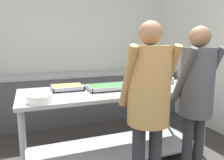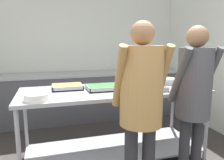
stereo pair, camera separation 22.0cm
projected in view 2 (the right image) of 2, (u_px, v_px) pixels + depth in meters
name	position (u px, v px, depth m)	size (l,w,h in m)	color
wall_rear	(83.00, 51.00, 4.52)	(4.15, 0.06, 2.65)	silver
back_counter	(87.00, 96.00, 4.32)	(3.99, 0.65, 0.92)	#4C4C51
serving_counter	(114.00, 112.00, 2.81)	(2.32, 0.89, 0.92)	#9EA0A8
plate_stack	(37.00, 97.00, 2.21)	(0.26, 0.26, 0.07)	white
serving_tray_roast	(67.00, 87.00, 2.76)	(0.37, 0.30, 0.05)	#9EA0A8
serving_tray_greens	(107.00, 87.00, 2.74)	(0.50, 0.33, 0.05)	#9EA0A8
serving_tray_vegetables	(148.00, 88.00, 2.68)	(0.39, 0.33, 0.05)	#9EA0A8
sauce_pan	(166.00, 81.00, 3.12)	(0.43, 0.29, 0.08)	#9EA0A8
guest_serving_left	(141.00, 95.00, 1.94)	(0.50, 0.38, 1.69)	#2D2D33
guest_serving_right	(194.00, 90.00, 2.16)	(0.43, 0.33, 1.67)	#2D2D33
water_bottle	(148.00, 65.00, 4.59)	(0.08, 0.08, 0.24)	#23602D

